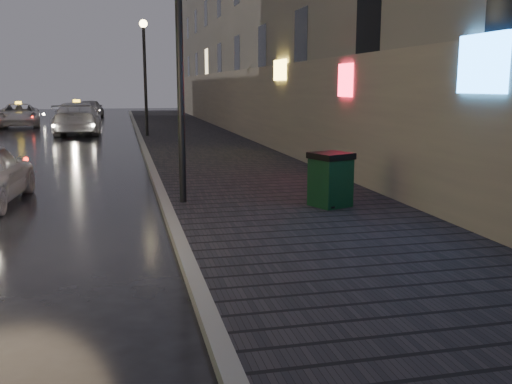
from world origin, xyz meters
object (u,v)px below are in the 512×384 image
(lamp_near, at_px, (179,32))
(taxi_far, at_px, (19,115))
(trash_bin, at_px, (330,179))
(lamp_far, at_px, (145,63))
(car_far, at_px, (90,109))
(taxi_mid, at_px, (78,118))

(lamp_near, distance_m, taxi_far, 27.33)
(trash_bin, bearing_deg, lamp_near, 138.29)
(lamp_far, distance_m, car_far, 19.51)
(lamp_near, relative_size, trash_bin, 5.04)
(trash_bin, distance_m, taxi_far, 29.04)
(taxi_mid, xyz_separation_m, car_far, (-0.11, 15.42, -0.10))
(taxi_far, bearing_deg, car_far, 59.98)
(taxi_mid, xyz_separation_m, taxi_far, (-3.89, 6.63, -0.12))
(car_far, bearing_deg, lamp_far, 105.65)
(lamp_near, height_order, taxi_far, lamp_near)
(car_far, bearing_deg, trash_bin, 105.09)
(lamp_near, height_order, trash_bin, lamp_near)
(trash_bin, bearing_deg, taxi_mid, 85.85)
(trash_bin, height_order, taxi_mid, taxi_mid)
(car_far, bearing_deg, taxi_mid, 95.70)
(taxi_far, bearing_deg, lamp_far, -61.38)
(taxi_mid, bearing_deg, car_far, -90.16)
(lamp_near, relative_size, car_far, 1.25)
(lamp_far, distance_m, trash_bin, 17.51)
(taxi_far, bearing_deg, taxi_mid, -66.37)
(lamp_far, bearing_deg, car_far, 100.35)
(lamp_near, distance_m, car_far, 35.28)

